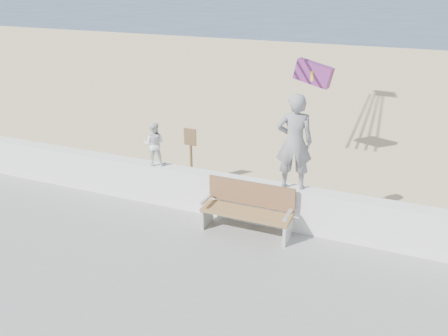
% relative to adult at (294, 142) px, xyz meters
% --- Properties ---
extents(ground, '(220.00, 220.00, 0.00)m').
position_rel_adult_xyz_m(ground, '(-1.56, -2.00, -2.03)').
color(ground, '#314863').
rests_on(ground, ground).
extents(sand, '(90.00, 40.00, 0.08)m').
position_rel_adult_xyz_m(sand, '(-1.56, 7.00, -1.99)').
color(sand, beige).
rests_on(sand, ground).
extents(seawall, '(30.00, 0.35, 0.90)m').
position_rel_adult_xyz_m(seawall, '(-1.56, 0.00, -1.40)').
color(seawall, white).
rests_on(seawall, boardwalk).
extents(adult, '(0.78, 0.61, 1.89)m').
position_rel_adult_xyz_m(adult, '(0.00, 0.00, 0.00)').
color(adult, gray).
rests_on(adult, seawall).
extents(child, '(0.56, 0.50, 0.97)m').
position_rel_adult_xyz_m(child, '(-3.09, 0.00, -0.46)').
color(child, white).
rests_on(child, seawall).
extents(bench, '(1.80, 0.57, 1.00)m').
position_rel_adult_xyz_m(bench, '(-0.75, -0.45, -1.34)').
color(bench, olive).
rests_on(bench, boardwalk).
extents(parafoil_kite, '(1.10, 0.44, 0.74)m').
position_rel_adult_xyz_m(parafoil_kite, '(-0.57, 4.16, 0.48)').
color(parafoil_kite, red).
rests_on(parafoil_kite, ground).
extents(sign, '(0.32, 0.07, 1.46)m').
position_rel_adult_xyz_m(sign, '(-2.88, 1.33, -1.08)').
color(sign, brown).
rests_on(sign, sand).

